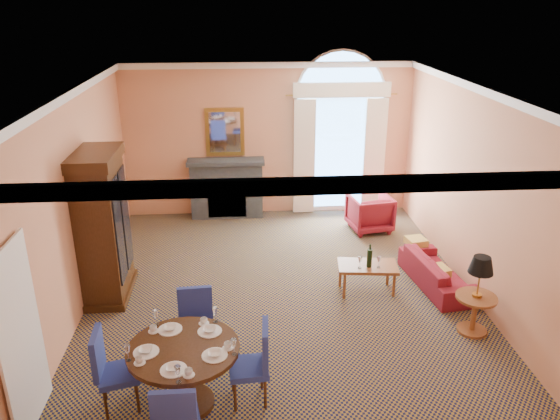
{
  "coord_description": "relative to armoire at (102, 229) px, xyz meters",
  "views": [
    {
      "loc": [
        -0.6,
        -7.41,
        4.42
      ],
      "look_at": [
        0.0,
        0.5,
        1.3
      ],
      "focal_mm": 35.0,
      "sensor_mm": 36.0,
      "label": 1
    }
  ],
  "objects": [
    {
      "name": "ground",
      "position": [
        2.72,
        -0.38,
        -1.12
      ],
      "size": [
        7.5,
        7.5,
        0.0
      ],
      "primitive_type": "plane",
      "color": "#13173C",
      "rests_on": "ground"
    },
    {
      "name": "room_envelope",
      "position": [
        2.69,
        0.28,
        1.39
      ],
      "size": [
        6.04,
        7.52,
        3.45
      ],
      "color": "#E99B6F",
      "rests_on": "ground"
    },
    {
      "name": "armoire",
      "position": [
        0.0,
        0.0,
        0.0
      ],
      "size": [
        0.67,
        1.19,
        2.33
      ],
      "color": "#311A0B",
      "rests_on": "ground"
    },
    {
      "name": "dining_table",
      "position": [
        1.43,
        -2.67,
        -0.53
      ],
      "size": [
        1.26,
        1.26,
        0.99
      ],
      "color": "#311A0B",
      "rests_on": "ground"
    },
    {
      "name": "dining_chair_north",
      "position": [
        1.49,
        -1.78,
        -0.56
      ],
      "size": [
        0.51,
        0.51,
        0.99
      ],
      "rotation": [
        0.0,
        0.0,
        2.97
      ],
      "color": "navy",
      "rests_on": "ground"
    },
    {
      "name": "dining_chair_south",
      "position": [
        1.42,
        -3.53,
        -0.56
      ],
      "size": [
        0.52,
        0.52,
        0.99
      ],
      "rotation": [
        0.0,
        0.0,
        0.2
      ],
      "color": "navy",
      "rests_on": "ground"
    },
    {
      "name": "dining_chair_east",
      "position": [
        2.24,
        -2.62,
        -0.56
      ],
      "size": [
        0.48,
        0.47,
        0.99
      ],
      "rotation": [
        0.0,
        0.0,
        1.64
      ],
      "color": "navy",
      "rests_on": "ground"
    },
    {
      "name": "dining_chair_west",
      "position": [
        0.58,
        -2.62,
        -0.56
      ],
      "size": [
        0.54,
        0.54,
        0.99
      ],
      "rotation": [
        0.0,
        0.0,
        -1.31
      ],
      "color": "navy",
      "rests_on": "ground"
    },
    {
      "name": "sofa",
      "position": [
        5.27,
        -0.13,
        -0.88
      ],
      "size": [
        0.86,
        1.73,
        0.49
      ],
      "primitive_type": "imported",
      "rotation": [
        0.0,
        0.0,
        1.7
      ],
      "color": "maroon",
      "rests_on": "ground"
    },
    {
      "name": "armchair",
      "position": [
        4.68,
        2.21,
        -0.75
      ],
      "size": [
        0.91,
        0.92,
        0.74
      ],
      "primitive_type": "imported",
      "rotation": [
        0.0,
        0.0,
        3.3
      ],
      "color": "maroon",
      "rests_on": "ground"
    },
    {
      "name": "coffee_table",
      "position": [
        4.08,
        -0.26,
        -0.68
      ],
      "size": [
        0.98,
        0.62,
        0.86
      ],
      "rotation": [
        0.0,
        0.0,
        -0.11
      ],
      "color": "brown",
      "rests_on": "ground"
    },
    {
      "name": "side_table",
      "position": [
        5.32,
        -1.47,
        -0.39
      ],
      "size": [
        0.57,
        0.57,
        1.14
      ],
      "color": "brown",
      "rests_on": "ground"
    }
  ]
}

